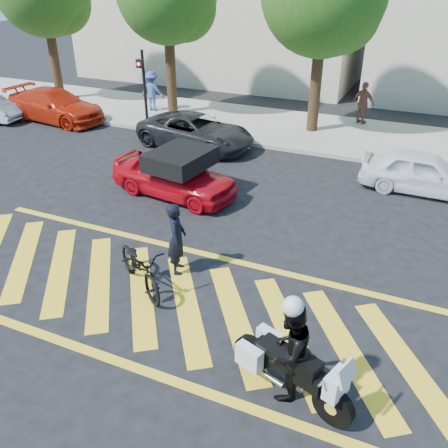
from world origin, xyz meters
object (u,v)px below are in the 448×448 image
at_px(police_motorcycle, 289,368).
at_px(parked_mid_left, 196,131).
at_px(parked_left, 55,106).
at_px(officer_moto, 289,352).
at_px(bicycle, 140,266).
at_px(red_convertible, 174,175).
at_px(parked_mid_right, 423,173).
at_px(officer_bike, 177,239).

bearing_deg(police_motorcycle, parked_mid_left, 143.17).
bearing_deg(parked_left, officer_moto, -121.67).
distance_m(officer_moto, parked_mid_left, 11.96).
distance_m(police_motorcycle, parked_left, 17.41).
xyz_separation_m(bicycle, parked_left, (-10.11, 9.04, 0.15)).
xyz_separation_m(bicycle, red_convertible, (-1.61, 4.39, 0.13)).
bearing_deg(parked_mid_right, parked_mid_left, 85.15).
xyz_separation_m(parked_mid_left, parked_mid_right, (8.10, -0.79, 0.00)).
relative_size(police_motorcycle, red_convertible, 0.56).
bearing_deg(police_motorcycle, officer_bike, 163.73).
xyz_separation_m(red_convertible, parked_mid_right, (6.80, 3.25, -0.04)).
height_order(officer_bike, police_motorcycle, officer_bike).
xyz_separation_m(parked_left, parked_mid_right, (15.30, -1.40, -0.05)).
xyz_separation_m(officer_bike, police_motorcycle, (3.32, -2.38, -0.30)).
distance_m(officer_moto, red_convertible, 7.97).
distance_m(officer_bike, red_convertible, 4.07).
bearing_deg(bicycle, officer_moto, -76.90).
bearing_deg(officer_moto, parked_mid_right, -169.69).
height_order(police_motorcycle, red_convertible, red_convertible).
relative_size(bicycle, parked_mid_right, 0.55).
relative_size(officer_moto, parked_mid_left, 0.40).
xyz_separation_m(bicycle, police_motorcycle, (3.75, -1.50, 0.02)).
height_order(red_convertible, parked_mid_left, red_convertible).
bearing_deg(red_convertible, bicycle, -151.94).
distance_m(parked_left, parked_mid_left, 7.23).
bearing_deg(red_convertible, police_motorcycle, -129.79).
distance_m(officer_bike, bicycle, 1.03).
height_order(bicycle, parked_mid_left, parked_mid_left).
bearing_deg(parked_left, bicycle, -126.14).
relative_size(officer_bike, police_motorcycle, 0.77).
height_order(officer_moto, red_convertible, officer_moto).
bearing_deg(bicycle, officer_bike, 8.90).
distance_m(bicycle, parked_mid_right, 9.24).
bearing_deg(parked_mid_left, parked_left, 92.32).
height_order(officer_bike, parked_mid_left, officer_bike).
height_order(bicycle, red_convertible, red_convertible).
xyz_separation_m(officer_bike, bicycle, (-0.43, -0.87, -0.32)).
relative_size(police_motorcycle, parked_left, 0.47).
bearing_deg(red_convertible, parked_mid_left, 25.79).
bearing_deg(police_motorcycle, parked_mid_right, 100.40).
distance_m(officer_bike, police_motorcycle, 4.09).
distance_m(officer_moto, parked_mid_right, 9.28).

